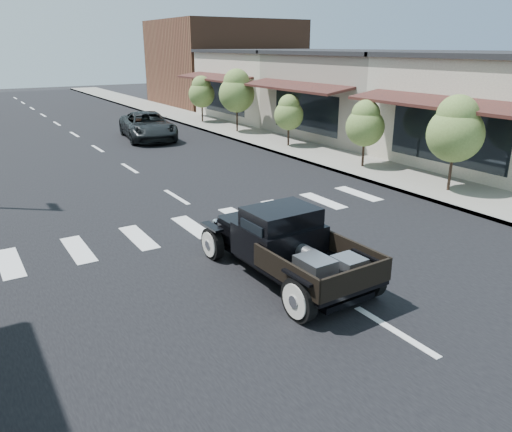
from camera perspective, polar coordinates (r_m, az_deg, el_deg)
ground at (r=11.64m, az=4.74°, el=-6.39°), size 120.00×120.00×0.00m
road at (r=24.75m, az=-16.43°, el=6.60°), size 14.00×80.00×0.02m
road_markings at (r=20.09m, az=-12.44°, el=4.16°), size 12.00×60.00×0.06m
sidewalk_right at (r=28.14m, az=0.55°, el=8.91°), size 3.00×80.00×0.15m
storefront_mid at (r=30.35m, az=13.40°, el=13.30°), size 10.00×9.00×4.50m
storefront_far at (r=37.25m, az=3.34°, el=14.71°), size 10.00×9.00×4.50m
far_building_right at (r=45.96m, az=-3.59°, el=17.06°), size 11.00×10.00×7.00m
small_tree_a at (r=18.47m, az=21.65°, el=7.51°), size 1.90×1.90×3.16m
small_tree_b at (r=21.32m, az=12.29°, el=9.06°), size 1.58×1.58×2.64m
small_tree_c at (r=25.44m, az=3.76°, el=10.76°), size 1.46×1.46×2.44m
small_tree_d at (r=29.75m, az=-2.21°, el=12.94°), size 2.06×2.06×3.44m
small_tree_e at (r=33.88m, az=-6.22°, el=13.07°), size 1.71×1.71×2.85m
hotrod_pickup at (r=11.02m, az=3.48°, el=-3.22°), size 2.32×4.77×1.63m
second_car at (r=28.62m, az=-12.27°, el=10.01°), size 3.23×5.62×1.48m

